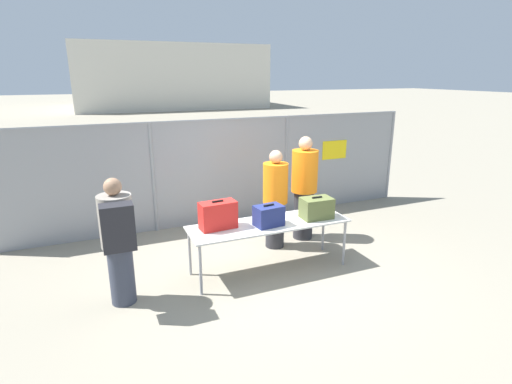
{
  "coord_description": "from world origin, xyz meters",
  "views": [
    {
      "loc": [
        -2.35,
        -5.0,
        2.83
      ],
      "look_at": [
        -0.02,
        0.54,
        1.05
      ],
      "focal_mm": 28.0,
      "sensor_mm": 36.0,
      "label": 1
    }
  ],
  "objects_px": {
    "suitcase_navy": "(269,216)",
    "traveler_hooded": "(118,238)",
    "inspection_table": "(269,226)",
    "suitcase_olive": "(317,208)",
    "security_worker_far": "(304,187)",
    "suitcase_red": "(218,215)",
    "utility_trailer": "(294,172)",
    "security_worker_near": "(275,198)"
  },
  "relations": [
    {
      "from": "suitcase_navy",
      "to": "traveler_hooded",
      "type": "xyz_separation_m",
      "value": [
        -2.05,
        -0.06,
        0.02
      ]
    },
    {
      "from": "inspection_table",
      "to": "suitcase_olive",
      "type": "relative_size",
      "value": 5.05
    },
    {
      "from": "traveler_hooded",
      "to": "suitcase_olive",
      "type": "bearing_deg",
      "value": 13.19
    },
    {
      "from": "traveler_hooded",
      "to": "security_worker_far",
      "type": "xyz_separation_m",
      "value": [
        3.17,
        1.03,
        0.03
      ]
    },
    {
      "from": "suitcase_red",
      "to": "utility_trailer",
      "type": "xyz_separation_m",
      "value": [
        3.27,
        3.89,
        -0.56
      ]
    },
    {
      "from": "suitcase_navy",
      "to": "utility_trailer",
      "type": "relative_size",
      "value": 0.1
    },
    {
      "from": "traveler_hooded",
      "to": "utility_trailer",
      "type": "xyz_separation_m",
      "value": [
        4.62,
        4.12,
        -0.53
      ]
    },
    {
      "from": "suitcase_red",
      "to": "security_worker_far",
      "type": "height_order",
      "value": "security_worker_far"
    },
    {
      "from": "suitcase_red",
      "to": "suitcase_navy",
      "type": "xyz_separation_m",
      "value": [
        0.7,
        -0.17,
        -0.05
      ]
    },
    {
      "from": "inspection_table",
      "to": "suitcase_red",
      "type": "xyz_separation_m",
      "value": [
        -0.74,
        0.09,
        0.24
      ]
    },
    {
      "from": "suitcase_red",
      "to": "security_worker_near",
      "type": "relative_size",
      "value": 0.32
    },
    {
      "from": "inspection_table",
      "to": "security_worker_far",
      "type": "relative_size",
      "value": 1.3
    },
    {
      "from": "traveler_hooded",
      "to": "inspection_table",
      "type": "bearing_deg",
      "value": 15.7
    },
    {
      "from": "suitcase_red",
      "to": "security_worker_far",
      "type": "bearing_deg",
      "value": 23.6
    },
    {
      "from": "security_worker_near",
      "to": "utility_trailer",
      "type": "xyz_separation_m",
      "value": [
        2.08,
        3.24,
        -0.47
      ]
    },
    {
      "from": "suitcase_red",
      "to": "suitcase_navy",
      "type": "height_order",
      "value": "suitcase_red"
    },
    {
      "from": "suitcase_red",
      "to": "suitcase_olive",
      "type": "xyz_separation_m",
      "value": [
        1.49,
        -0.17,
        -0.04
      ]
    },
    {
      "from": "suitcase_navy",
      "to": "utility_trailer",
      "type": "height_order",
      "value": "suitcase_navy"
    },
    {
      "from": "security_worker_near",
      "to": "utility_trailer",
      "type": "distance_m",
      "value": 3.88
    },
    {
      "from": "suitcase_navy",
      "to": "traveler_hooded",
      "type": "distance_m",
      "value": 2.05
    },
    {
      "from": "traveler_hooded",
      "to": "utility_trailer",
      "type": "height_order",
      "value": "traveler_hooded"
    },
    {
      "from": "security_worker_near",
      "to": "security_worker_far",
      "type": "xyz_separation_m",
      "value": [
        0.63,
        0.15,
        0.08
      ]
    },
    {
      "from": "traveler_hooded",
      "to": "security_worker_far",
      "type": "relative_size",
      "value": 0.91
    },
    {
      "from": "suitcase_navy",
      "to": "inspection_table",
      "type": "bearing_deg",
      "value": 60.1
    },
    {
      "from": "security_worker_far",
      "to": "suitcase_olive",
      "type": "bearing_deg",
      "value": 51.78
    },
    {
      "from": "traveler_hooded",
      "to": "security_worker_near",
      "type": "xyz_separation_m",
      "value": [
        2.54,
        0.88,
        -0.05
      ]
    },
    {
      "from": "inspection_table",
      "to": "security_worker_far",
      "type": "distance_m",
      "value": 1.42
    },
    {
      "from": "suitcase_navy",
      "to": "security_worker_near",
      "type": "height_order",
      "value": "security_worker_near"
    },
    {
      "from": "suitcase_olive",
      "to": "security_worker_far",
      "type": "distance_m",
      "value": 1.02
    },
    {
      "from": "suitcase_navy",
      "to": "security_worker_far",
      "type": "relative_size",
      "value": 0.23
    },
    {
      "from": "suitcase_red",
      "to": "inspection_table",
      "type": "bearing_deg",
      "value": -7.21
    },
    {
      "from": "inspection_table",
      "to": "utility_trailer",
      "type": "xyz_separation_m",
      "value": [
        2.53,
        3.98,
        -0.31
      ]
    },
    {
      "from": "suitcase_red",
      "to": "traveler_hooded",
      "type": "xyz_separation_m",
      "value": [
        -1.35,
        -0.23,
        -0.03
      ]
    },
    {
      "from": "traveler_hooded",
      "to": "security_worker_near",
      "type": "bearing_deg",
      "value": 30.99
    },
    {
      "from": "suitcase_red",
      "to": "utility_trailer",
      "type": "distance_m",
      "value": 5.11
    },
    {
      "from": "suitcase_red",
      "to": "suitcase_olive",
      "type": "height_order",
      "value": "suitcase_red"
    },
    {
      "from": "suitcase_red",
      "to": "suitcase_navy",
      "type": "distance_m",
      "value": 0.72
    },
    {
      "from": "traveler_hooded",
      "to": "utility_trailer",
      "type": "relative_size",
      "value": 0.37
    },
    {
      "from": "security_worker_far",
      "to": "inspection_table",
      "type": "bearing_deg",
      "value": 20.23
    },
    {
      "from": "suitcase_olive",
      "to": "security_worker_far",
      "type": "height_order",
      "value": "security_worker_far"
    },
    {
      "from": "inspection_table",
      "to": "traveler_hooded",
      "type": "distance_m",
      "value": 2.11
    },
    {
      "from": "suitcase_red",
      "to": "utility_trailer",
      "type": "bearing_deg",
      "value": 49.89
    }
  ]
}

